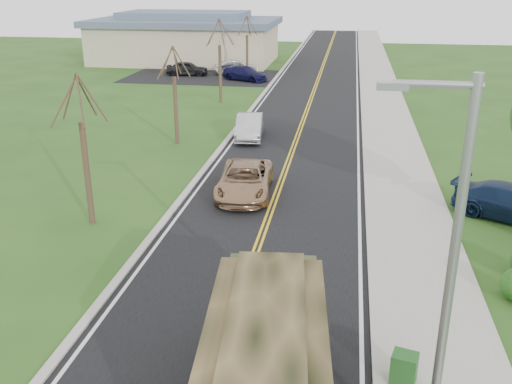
% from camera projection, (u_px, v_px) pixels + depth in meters
% --- Properties ---
extents(road, '(8.00, 120.00, 0.01)m').
position_uv_depth(road, '(314.00, 91.00, 49.84)').
color(road, black).
rests_on(road, ground).
extents(curb_right, '(0.30, 120.00, 0.12)m').
position_uv_depth(curb_right, '(362.00, 92.00, 49.20)').
color(curb_right, '#9E998E').
rests_on(curb_right, ground).
extents(sidewalk_right, '(3.20, 120.00, 0.10)m').
position_uv_depth(sidewalk_right, '(383.00, 93.00, 48.94)').
color(sidewalk_right, '#9E998E').
rests_on(sidewalk_right, ground).
extents(curb_left, '(0.30, 120.00, 0.10)m').
position_uv_depth(curb_left, '(267.00, 89.00, 50.45)').
color(curb_left, '#9E998E').
rests_on(curb_left, ground).
extents(street_light, '(1.65, 0.22, 8.00)m').
position_uv_depth(street_light, '(445.00, 274.00, 10.16)').
color(street_light, gray).
rests_on(street_light, ground).
extents(bare_tree_a, '(1.93, 2.26, 6.08)m').
position_uv_depth(bare_tree_a, '(86.00, 161.00, 22.28)').
color(bare_tree_a, '#38281C').
rests_on(bare_tree_a, ground).
extents(bare_tree_b, '(1.83, 2.14, 5.73)m').
position_uv_depth(bare_tree_b, '(175.00, 102.00, 33.41)').
color(bare_tree_b, '#38281C').
rests_on(bare_tree_b, ground).
extents(bare_tree_c, '(2.04, 2.39, 6.42)m').
position_uv_depth(bare_tree_c, '(220.00, 67.00, 44.38)').
color(bare_tree_c, '#38281C').
rests_on(bare_tree_c, ground).
extents(bare_tree_d, '(1.88, 2.20, 5.91)m').
position_uv_depth(bare_tree_d, '(247.00, 51.00, 55.53)').
color(bare_tree_d, '#38281C').
rests_on(bare_tree_d, ground).
extents(commercial_building, '(25.50, 21.50, 5.65)m').
position_uv_depth(commercial_building, '(186.00, 38.00, 66.04)').
color(commercial_building, tan).
rests_on(commercial_building, ground).
extents(military_truck, '(2.97, 6.90, 3.34)m').
position_uv_depth(military_truck, '(267.00, 353.00, 12.08)').
color(military_truck, black).
rests_on(military_truck, ground).
extents(suv_champagne, '(2.71, 5.26, 1.42)m').
position_uv_depth(suv_champagne, '(245.00, 180.00, 25.99)').
color(suv_champagne, '#9E7959').
rests_on(suv_champagne, ground).
extents(sedan_silver, '(2.03, 4.58, 1.46)m').
position_uv_depth(sedan_silver, '(249.00, 127.00, 35.10)').
color(sedan_silver, '#B7B6BB').
rests_on(sedan_silver, ground).
extents(utility_box_near, '(0.71, 0.64, 0.80)m').
position_uv_depth(utility_box_near, '(404.00, 368.00, 13.82)').
color(utility_box_near, '#1E4E1C').
rests_on(utility_box_near, sidewalk_right).
extents(lot_car_dark, '(4.30, 2.03, 1.42)m').
position_uv_depth(lot_car_dark, '(187.00, 68.00, 57.41)').
color(lot_car_dark, black).
rests_on(lot_car_dark, ground).
extents(lot_car_silver, '(4.52, 2.86, 1.41)m').
position_uv_depth(lot_car_silver, '(237.00, 67.00, 58.13)').
color(lot_car_silver, '#A2A2A7').
rests_on(lot_car_silver, ground).
extents(lot_car_navy, '(4.94, 3.62, 1.33)m').
position_uv_depth(lot_car_navy, '(245.00, 74.00, 54.62)').
color(lot_car_navy, '#0E0E33').
rests_on(lot_car_navy, ground).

